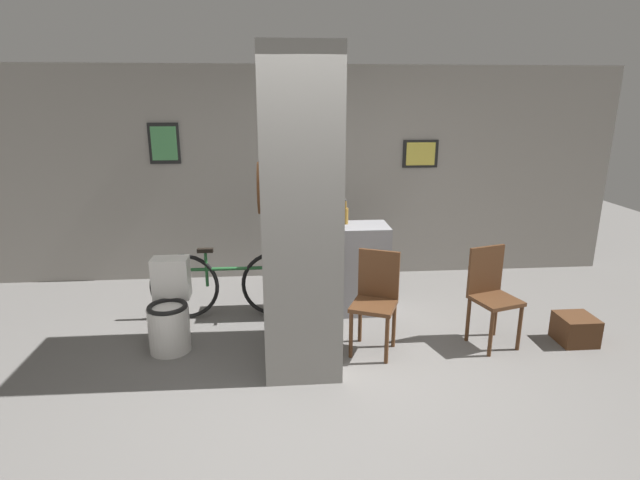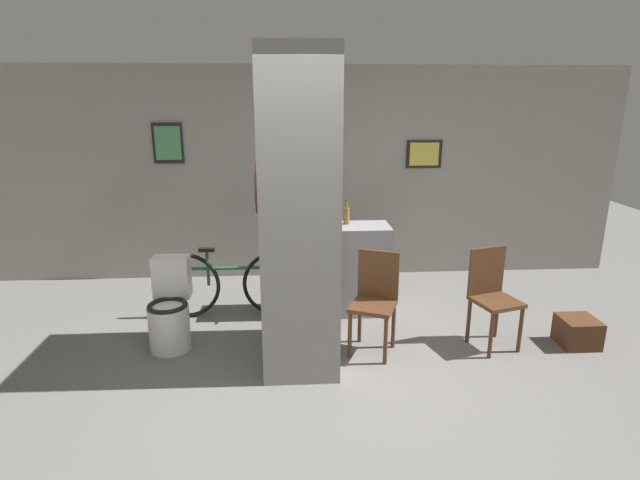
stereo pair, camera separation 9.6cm
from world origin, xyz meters
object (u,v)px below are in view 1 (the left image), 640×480
(toilet, at_px, (170,312))
(bicycle, at_px, (230,284))
(chair_near_pillar, at_px, (376,297))
(chair_by_doorway, at_px, (491,292))
(bottle_tall, at_px, (345,215))

(toilet, relative_size, bicycle, 0.49)
(toilet, relative_size, chair_near_pillar, 0.88)
(bicycle, bearing_deg, chair_by_doorway, -17.47)
(toilet, distance_m, chair_near_pillar, 1.87)
(chair_by_doorway, bearing_deg, bottle_tall, 127.23)
(bicycle, xyz_separation_m, bottle_tall, (1.20, 0.13, 0.68))
(chair_by_doorway, xyz_separation_m, bicycle, (-2.44, 0.77, -0.14))
(toilet, distance_m, chair_by_doorway, 2.95)
(toilet, bearing_deg, bottle_tall, 23.65)
(chair_by_doorway, relative_size, bottle_tall, 3.45)
(chair_by_doorway, distance_m, bicycle, 2.56)
(toilet, bearing_deg, chair_near_pillar, -5.87)
(bottle_tall, bearing_deg, chair_by_doorway, -36.06)
(chair_near_pillar, distance_m, bottle_tall, 1.09)
(toilet, height_order, chair_near_pillar, chair_near_pillar)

